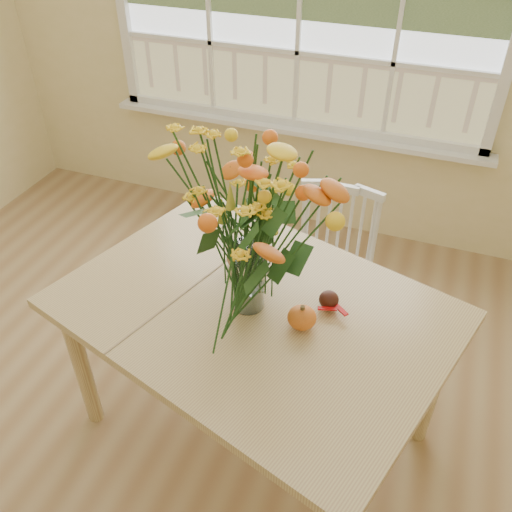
% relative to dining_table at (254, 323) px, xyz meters
% --- Properties ---
extents(floor, '(4.00, 4.50, 0.01)m').
position_rel_dining_table_xyz_m(floor, '(-0.36, -0.53, -0.67)').
color(floor, '#9C754B').
rests_on(floor, ground).
extents(wall_back, '(4.00, 0.02, 2.70)m').
position_rel_dining_table_xyz_m(wall_back, '(-0.36, 1.72, 0.69)').
color(wall_back, beige).
rests_on(wall_back, floor).
extents(dining_table, '(1.64, 1.38, 0.75)m').
position_rel_dining_table_xyz_m(dining_table, '(0.00, 0.00, 0.00)').
color(dining_table, tan).
rests_on(dining_table, floor).
extents(windsor_chair, '(0.39, 0.38, 0.84)m').
position_rel_dining_table_xyz_m(windsor_chair, '(0.15, 0.71, -0.18)').
color(windsor_chair, white).
rests_on(windsor_chair, floor).
extents(flower_vase, '(0.57, 0.57, 0.67)m').
position_rel_dining_table_xyz_m(flower_vase, '(-0.02, -0.00, 0.50)').
color(flower_vase, white).
rests_on(flower_vase, dining_table).
extents(pumpkin, '(0.10, 0.10, 0.08)m').
position_rel_dining_table_xyz_m(pumpkin, '(0.20, -0.04, 0.13)').
color(pumpkin, '#D55519').
rests_on(pumpkin, dining_table).
extents(turkey_figurine, '(0.11, 0.11, 0.11)m').
position_rel_dining_table_xyz_m(turkey_figurine, '(-0.15, 0.18, 0.14)').
color(turkey_figurine, '#CCB78C').
rests_on(turkey_figurine, dining_table).
extents(dark_gourd, '(0.13, 0.10, 0.07)m').
position_rel_dining_table_xyz_m(dark_gourd, '(0.26, 0.09, 0.13)').
color(dark_gourd, '#38160F').
rests_on(dark_gourd, dining_table).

